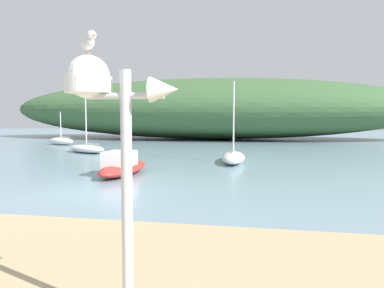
{
  "coord_description": "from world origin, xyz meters",
  "views": [
    {
      "loc": [
        5.33,
        -11.01,
        2.45
      ],
      "look_at": [
        2.81,
        2.08,
        1.48
      ],
      "focal_mm": 34.75,
      "sensor_mm": 36.0,
      "label": 1
    }
  ],
  "objects_px": {
    "sailboat_east_reach": "(233,157)",
    "sailboat_west_reach": "(61,141)",
    "mast_structure": "(104,103)",
    "seagull_on_radar": "(88,42)",
    "sailboat_off_point": "(87,148)",
    "motorboat_far_left": "(122,166)"
  },
  "relations": [
    {
      "from": "sailboat_east_reach",
      "to": "sailboat_west_reach",
      "type": "distance_m",
      "value": 18.63
    },
    {
      "from": "mast_structure",
      "to": "sailboat_east_reach",
      "type": "xyz_separation_m",
      "value": [
        0.11,
        16.21,
        -2.31
      ]
    },
    {
      "from": "seagull_on_radar",
      "to": "sailboat_off_point",
      "type": "distance_m",
      "value": 22.3
    },
    {
      "from": "sailboat_east_reach",
      "to": "sailboat_off_point",
      "type": "relative_size",
      "value": 0.96
    },
    {
      "from": "sailboat_east_reach",
      "to": "sailboat_west_reach",
      "type": "bearing_deg",
      "value": 148.38
    },
    {
      "from": "sailboat_off_point",
      "to": "seagull_on_radar",
      "type": "bearing_deg",
      "value": -63.06
    },
    {
      "from": "mast_structure",
      "to": "sailboat_off_point",
      "type": "xyz_separation_m",
      "value": [
        -10.18,
        19.69,
        -2.3
      ]
    },
    {
      "from": "seagull_on_radar",
      "to": "sailboat_west_reach",
      "type": "xyz_separation_m",
      "value": [
        -15.59,
        25.99,
        -2.91
      ]
    },
    {
      "from": "seagull_on_radar",
      "to": "sailboat_east_reach",
      "type": "height_order",
      "value": "sailboat_east_reach"
    },
    {
      "from": "sailboat_off_point",
      "to": "sailboat_west_reach",
      "type": "xyz_separation_m",
      "value": [
        -5.58,
        6.28,
        0.03
      ]
    },
    {
      "from": "seagull_on_radar",
      "to": "motorboat_far_left",
      "type": "bearing_deg",
      "value": 109.93
    },
    {
      "from": "motorboat_far_left",
      "to": "sailboat_off_point",
      "type": "height_order",
      "value": "sailboat_off_point"
    },
    {
      "from": "sailboat_off_point",
      "to": "mast_structure",
      "type": "bearing_deg",
      "value": -62.67
    },
    {
      "from": "seagull_on_radar",
      "to": "sailboat_off_point",
      "type": "height_order",
      "value": "sailboat_off_point"
    },
    {
      "from": "mast_structure",
      "to": "sailboat_east_reach",
      "type": "relative_size",
      "value": 0.66
    },
    {
      "from": "mast_structure",
      "to": "sailboat_east_reach",
      "type": "bearing_deg",
      "value": 89.62
    },
    {
      "from": "sailboat_west_reach",
      "to": "mast_structure",
      "type": "bearing_deg",
      "value": -58.76
    },
    {
      "from": "seagull_on_radar",
      "to": "sailboat_west_reach",
      "type": "relative_size",
      "value": 0.1
    },
    {
      "from": "seagull_on_radar",
      "to": "sailboat_east_reach",
      "type": "xyz_separation_m",
      "value": [
        0.27,
        16.22,
        -2.96
      ]
    },
    {
      "from": "sailboat_off_point",
      "to": "sailboat_west_reach",
      "type": "distance_m",
      "value": 8.4
    },
    {
      "from": "mast_structure",
      "to": "motorboat_far_left",
      "type": "bearing_deg",
      "value": 110.7
    },
    {
      "from": "seagull_on_radar",
      "to": "sailboat_off_point",
      "type": "relative_size",
      "value": 0.07
    }
  ]
}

